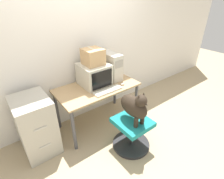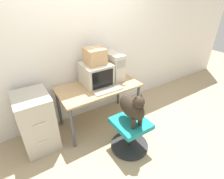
{
  "view_description": "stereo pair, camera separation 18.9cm",
  "coord_description": "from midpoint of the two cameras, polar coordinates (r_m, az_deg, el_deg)",
  "views": [
    {
      "loc": [
        -1.32,
        -1.77,
        2.1
      ],
      "look_at": [
        0.05,
        0.02,
        0.82
      ],
      "focal_mm": 28.0,
      "sensor_mm": 36.0,
      "label": 1
    },
    {
      "loc": [
        -1.17,
        -1.88,
        2.1
      ],
      "look_at": [
        0.05,
        0.02,
        0.82
      ],
      "focal_mm": 28.0,
      "sensor_mm": 36.0,
      "label": 2
    }
  ],
  "objects": [
    {
      "name": "ground_plane",
      "position": [
        3.05,
        -2.39,
        -13.97
      ],
      "size": [
        12.0,
        12.0,
        0.0
      ],
      "primitive_type": "plane",
      "color": "tan"
    },
    {
      "name": "wall_back",
      "position": [
        2.99,
        -11.81,
        13.48
      ],
      "size": [
        8.0,
        0.05,
        2.6
      ],
      "color": "white",
      "rests_on": "ground_plane"
    },
    {
      "name": "desk",
      "position": [
        2.9,
        -6.73,
        -0.59
      ],
      "size": [
        1.33,
        0.71,
        0.74
      ],
      "color": "tan",
      "rests_on": "ground_plane"
    },
    {
      "name": "crt_monitor",
      "position": [
        2.85,
        -7.75,
        4.82
      ],
      "size": [
        0.44,
        0.46,
        0.35
      ],
      "color": "beige",
      "rests_on": "desk"
    },
    {
      "name": "pc_tower",
      "position": [
        3.03,
        -2.05,
        7.65
      ],
      "size": [
        0.2,
        0.43,
        0.45
      ],
      "color": "beige",
      "rests_on": "desk"
    },
    {
      "name": "keyboard",
      "position": [
        2.7,
        -3.35,
        -0.37
      ],
      "size": [
        0.47,
        0.14,
        0.03
      ],
      "color": "beige",
      "rests_on": "desk"
    },
    {
      "name": "computer_mouse",
      "position": [
        2.87,
        1.62,
        1.74
      ],
      "size": [
        0.07,
        0.04,
        0.04
      ],
      "color": "beige",
      "rests_on": "desk"
    },
    {
      "name": "office_chair",
      "position": [
        2.68,
        4.42,
        -13.83
      ],
      "size": [
        0.57,
        0.57,
        0.49
      ],
      "color": "#262628",
      "rests_on": "ground_plane"
    },
    {
      "name": "dog",
      "position": [
        2.37,
        5.12,
        -5.47
      ],
      "size": [
        0.22,
        0.47,
        0.5
      ],
      "color": "#33281E",
      "rests_on": "office_chair"
    },
    {
      "name": "filing_cabinet",
      "position": [
        2.78,
        -25.41,
        -10.62
      ],
      "size": [
        0.46,
        0.6,
        0.88
      ],
      "color": "#B7B2A3",
      "rests_on": "ground_plane"
    },
    {
      "name": "cardboard_box",
      "position": [
        2.74,
        -8.22,
        10.52
      ],
      "size": [
        0.29,
        0.29,
        0.25
      ],
      "color": "tan",
      "rests_on": "crt_monitor"
    }
  ]
}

